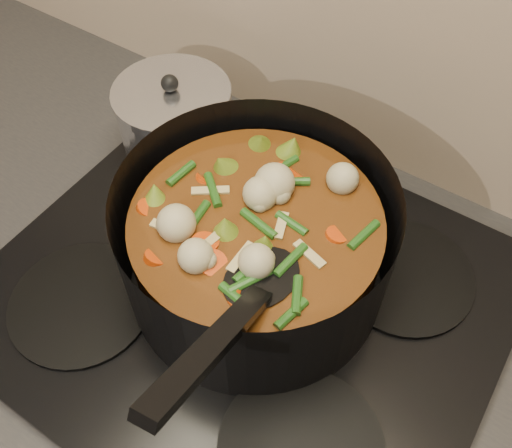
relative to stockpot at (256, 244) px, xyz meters
The scene contains 4 objects.
counter 0.55m from the stockpot, 92.34° to the right, with size 2.64×0.64×0.91m.
stovetop 0.09m from the stockpot, 92.34° to the right, with size 0.62×0.54×0.03m.
stockpot is the anchor object (origin of this frame).
saucepan 0.26m from the stockpot, 150.36° to the left, with size 0.17×0.17×0.14m.
Camera 1 is at (0.22, 1.62, 1.56)m, focal length 40.00 mm.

